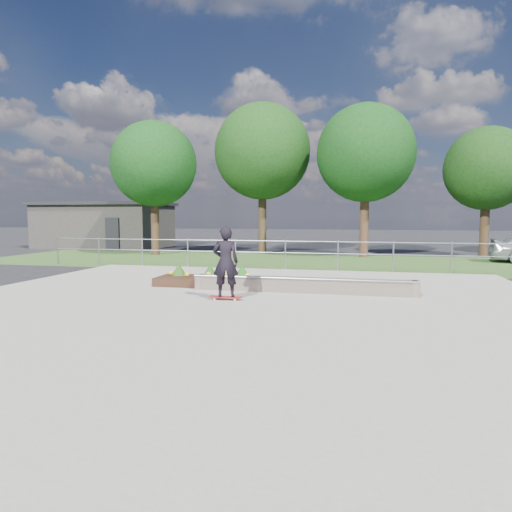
{
  "coord_description": "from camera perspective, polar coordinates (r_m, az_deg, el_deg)",
  "views": [
    {
      "loc": [
        2.77,
        -9.82,
        2.14
      ],
      "look_at": [
        0.2,
        1.5,
        1.1
      ],
      "focal_mm": 32.0,
      "sensor_mm": 36.0,
      "label": 1
    }
  ],
  "objects": [
    {
      "name": "tree_mid_right",
      "position": [
        24.03,
        13.55,
        12.36
      ],
      "size": [
        4.9,
        4.9,
        7.7
      ],
      "color": "#382016",
      "rests_on": "ground"
    },
    {
      "name": "planter_bed",
      "position": [
        13.65,
        -6.03,
        -2.89
      ],
      "size": [
        3.0,
        1.2,
        0.61
      ],
      "color": "black",
      "rests_on": "concrete_slab"
    },
    {
      "name": "tree_far_left",
      "position": [
        25.38,
        -12.64,
        11.12
      ],
      "size": [
        4.55,
        4.55,
        7.15
      ],
      "color": "#311E13",
      "rests_on": "ground"
    },
    {
      "name": "skateboarder",
      "position": [
        11.15,
        -3.83,
        -0.76
      ],
      "size": [
        0.8,
        0.55,
        1.81
      ],
      "color": "silver",
      "rests_on": "concrete_slab"
    },
    {
      "name": "concrete_slab",
      "position": [
        10.42,
        -2.92,
        -6.57
      ],
      "size": [
        15.0,
        15.0,
        0.06
      ],
      "primitive_type": "cube",
      "color": "gray",
      "rests_on": "ground"
    },
    {
      "name": "grind_ledge",
      "position": [
        12.38,
        5.8,
        -3.63
      ],
      "size": [
        6.0,
        0.44,
        0.43
      ],
      "color": "brown",
      "rests_on": "concrete_slab"
    },
    {
      "name": "fence",
      "position": [
        17.6,
        3.69,
        0.63
      ],
      "size": [
        20.06,
        0.06,
        1.2
      ],
      "color": "gray",
      "rests_on": "ground"
    },
    {
      "name": "tree_far_right",
      "position": [
        26.18,
        26.9,
        9.68
      ],
      "size": [
        4.2,
        4.2,
        6.6
      ],
      "color": "black",
      "rests_on": "ground"
    },
    {
      "name": "grass_verge",
      "position": [
        21.12,
        5.18,
        -0.7
      ],
      "size": [
        30.0,
        8.0,
        0.02
      ],
      "primitive_type": "cube",
      "color": "#2F4E1F",
      "rests_on": "ground"
    },
    {
      "name": "ground",
      "position": [
        10.43,
        -2.92,
        -6.73
      ],
      "size": [
        120.0,
        120.0,
        0.0
      ],
      "primitive_type": "plane",
      "color": "black",
      "rests_on": "ground"
    },
    {
      "name": "building",
      "position": [
        32.49,
        -18.33,
        3.74
      ],
      "size": [
        8.4,
        5.4,
        3.0
      ],
      "color": "#2B2926",
      "rests_on": "ground"
    },
    {
      "name": "tree_mid_left",
      "position": [
        25.61,
        0.81,
        12.89
      ],
      "size": [
        5.25,
        5.25,
        8.25
      ],
      "color": "black",
      "rests_on": "ground"
    }
  ]
}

